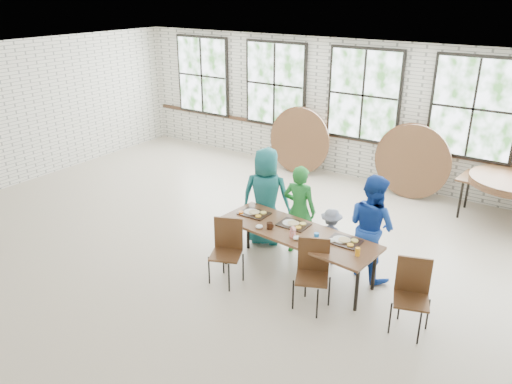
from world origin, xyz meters
TOP-DOWN VIEW (x-y plane):
  - room at (0.00, 4.44)m, footprint 12.00×12.00m
  - dining_table at (0.91, 0.13)m, footprint 2.47×1.03m
  - chair_near_left at (0.11, -0.50)m, footprint 0.55×0.54m
  - chair_near_right at (1.42, -0.35)m, footprint 0.55×0.54m
  - chair_spare at (2.67, -0.12)m, footprint 0.53×0.52m
  - adult_teal at (-0.06, 0.78)m, footprint 0.94×0.77m
  - adult_green at (0.57, 0.78)m, footprint 0.57×0.41m
  - toddler at (1.13, 0.78)m, footprint 0.64×0.44m
  - adult_blue at (1.76, 0.78)m, footprint 0.94×0.85m
  - tabletop_clutter at (0.98, 0.11)m, footprint 2.09×0.63m
  - round_tops_leaning at (-0.04, 4.12)m, footprint 4.17×0.37m

SIDE VIEW (x-z plane):
  - toddler at x=1.13m, z-range 0.00..0.90m
  - chair_near_left at x=0.11m, z-range 0.08..1.03m
  - chair_near_right at x=1.42m, z-range 0.08..1.03m
  - chair_spare at x=2.67m, z-range 0.08..1.03m
  - dining_table at x=0.91m, z-range 0.32..1.06m
  - round_tops_leaning at x=-0.04m, z-range -0.01..1.48m
  - adult_green at x=0.57m, z-range 0.00..1.48m
  - tabletop_clutter at x=0.98m, z-range 0.71..0.82m
  - adult_blue at x=1.76m, z-range 0.00..1.58m
  - adult_teal at x=-0.06m, z-range 0.00..1.65m
  - room at x=0.00m, z-range -4.17..7.83m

